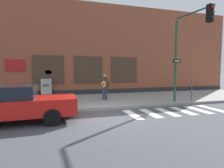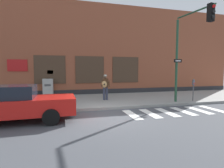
% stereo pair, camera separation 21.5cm
% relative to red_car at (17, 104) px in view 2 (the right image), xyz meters
% --- Properties ---
extents(ground_plane, '(160.00, 160.00, 0.00)m').
position_rel_red_car_xyz_m(ground_plane, '(3.93, -0.26, -0.77)').
color(ground_plane, '#424449').
extents(sidewalk, '(28.00, 5.60, 0.15)m').
position_rel_red_car_xyz_m(sidewalk, '(3.93, 4.01, -0.69)').
color(sidewalk, gray).
rests_on(sidewalk, ground).
extents(building_backdrop, '(28.00, 4.06, 7.79)m').
position_rel_red_car_xyz_m(building_backdrop, '(3.93, 8.81, 3.12)').
color(building_backdrop, brown).
rests_on(building_backdrop, ground).
extents(crosswalk, '(5.20, 1.90, 0.01)m').
position_rel_red_car_xyz_m(crosswalk, '(7.46, -0.08, -0.76)').
color(crosswalk, silver).
rests_on(crosswalk, ground).
extents(red_car, '(4.66, 2.09, 1.53)m').
position_rel_red_car_xyz_m(red_car, '(0.00, 0.00, 0.00)').
color(red_car, red).
rests_on(red_car, ground).
extents(busker, '(0.72, 0.61, 1.72)m').
position_rel_red_car_xyz_m(busker, '(4.54, 3.55, 0.36)').
color(busker, '#33384C').
rests_on(busker, sidewalk).
extents(traffic_light, '(0.74, 2.63, 5.33)m').
position_rel_red_car_xyz_m(traffic_light, '(8.92, 0.89, 3.03)').
color(traffic_light, '#234C33').
rests_on(traffic_light, sidewalk).
extents(parking_meter, '(0.13, 0.11, 1.44)m').
position_rel_red_car_xyz_m(parking_meter, '(10.06, 1.78, 0.33)').
color(parking_meter, '#47474C').
rests_on(parking_meter, sidewalk).
extents(utility_box, '(0.74, 0.61, 1.36)m').
position_rel_red_car_xyz_m(utility_box, '(0.62, 6.36, 0.06)').
color(utility_box, '#ADADA8').
rests_on(utility_box, sidewalk).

